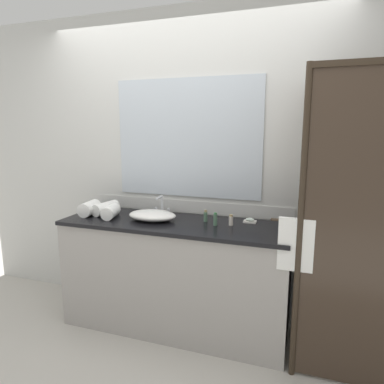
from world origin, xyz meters
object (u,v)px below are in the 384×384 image
(amenity_bottle_lotion, at_px, (215,219))
(rolled_towel_near_edge, at_px, (89,208))
(faucet, at_px, (162,208))
(sink_basin, at_px, (152,215))
(amenity_bottle_shampoo, at_px, (231,220))
(amenity_bottle_conditioner, at_px, (206,216))
(rolled_towel_middle, at_px, (106,208))
(rolled_towel_far_edge, at_px, (111,212))
(soap_dish, at_px, (250,221))

(amenity_bottle_lotion, distance_m, rolled_towel_near_edge, 1.09)
(faucet, height_order, rolled_towel_near_edge, faucet)
(sink_basin, bearing_deg, amenity_bottle_shampoo, 5.03)
(amenity_bottle_conditioner, bearing_deg, rolled_towel_near_edge, -173.00)
(sink_basin, xyz_separation_m, amenity_bottle_shampoo, (0.63, 0.06, 0.00))
(rolled_towel_middle, bearing_deg, amenity_bottle_conditioner, 3.08)
(amenity_bottle_conditioner, relative_size, rolled_towel_far_edge, 0.46)
(amenity_bottle_shampoo, relative_size, rolled_towel_middle, 0.34)
(sink_basin, bearing_deg, rolled_towel_far_edge, -172.52)
(amenity_bottle_lotion, bearing_deg, rolled_towel_far_edge, -176.11)
(amenity_bottle_lotion, xyz_separation_m, amenity_bottle_shampoo, (0.11, 0.04, -0.01))
(amenity_bottle_shampoo, bearing_deg, faucet, 168.03)
(sink_basin, height_order, soap_dish, sink_basin)
(amenity_bottle_shampoo, distance_m, rolled_towel_near_edge, 1.21)
(sink_basin, distance_m, amenity_bottle_shampoo, 0.63)
(faucet, relative_size, soap_dish, 1.70)
(amenity_bottle_lotion, xyz_separation_m, rolled_towel_middle, (-0.98, 0.03, 0.00))
(sink_basin, xyz_separation_m, rolled_towel_near_edge, (-0.57, -0.03, 0.02))
(amenity_bottle_conditioner, bearing_deg, faucet, 167.31)
(rolled_towel_far_edge, bearing_deg, sink_basin, 7.48)
(sink_basin, distance_m, amenity_bottle_lotion, 0.52)
(sink_basin, distance_m, rolled_towel_far_edge, 0.36)
(faucet, distance_m, soap_dish, 0.76)
(soap_dish, relative_size, amenity_bottle_shampoo, 1.19)
(sink_basin, distance_m, faucet, 0.19)
(amenity_bottle_conditioner, relative_size, rolled_towel_middle, 0.38)
(rolled_towel_middle, bearing_deg, amenity_bottle_shampoo, 0.40)
(amenity_bottle_conditioner, distance_m, rolled_towel_middle, 0.88)
(rolled_towel_far_edge, bearing_deg, faucet, 33.80)
(faucet, bearing_deg, amenity_bottle_conditioner, -12.69)
(amenity_bottle_conditioner, bearing_deg, sink_basin, -167.16)
(amenity_bottle_shampoo, bearing_deg, rolled_towel_near_edge, -176.11)
(faucet, height_order, rolled_towel_far_edge, faucet)
(soap_dish, bearing_deg, rolled_towel_middle, -173.64)
(amenity_bottle_lotion, height_order, amenity_bottle_shampoo, amenity_bottle_lotion)
(soap_dish, distance_m, amenity_bottle_lotion, 0.29)
(amenity_bottle_conditioner, xyz_separation_m, rolled_towel_near_edge, (-0.99, -0.12, 0.01))
(rolled_towel_near_edge, bearing_deg, faucet, 20.67)
(sink_basin, height_order, faucet, faucet)
(amenity_bottle_conditioner, bearing_deg, soap_dish, 14.67)
(sink_basin, relative_size, amenity_bottle_conditioner, 4.21)
(sink_basin, height_order, rolled_towel_near_edge, rolled_towel_near_edge)
(amenity_bottle_shampoo, xyz_separation_m, rolled_towel_far_edge, (-0.98, -0.10, 0.01))
(amenity_bottle_lotion, bearing_deg, rolled_towel_middle, 177.97)
(sink_basin, xyz_separation_m, soap_dish, (0.76, 0.18, -0.03))
(faucet, xyz_separation_m, rolled_towel_middle, (-0.46, -0.14, -0.00))
(sink_basin, xyz_separation_m, faucet, (-0.00, 0.19, 0.01))
(rolled_towel_middle, bearing_deg, soap_dish, 6.36)
(sink_basin, relative_size, rolled_towel_middle, 1.61)
(amenity_bottle_lotion, bearing_deg, rolled_towel_near_edge, -177.94)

